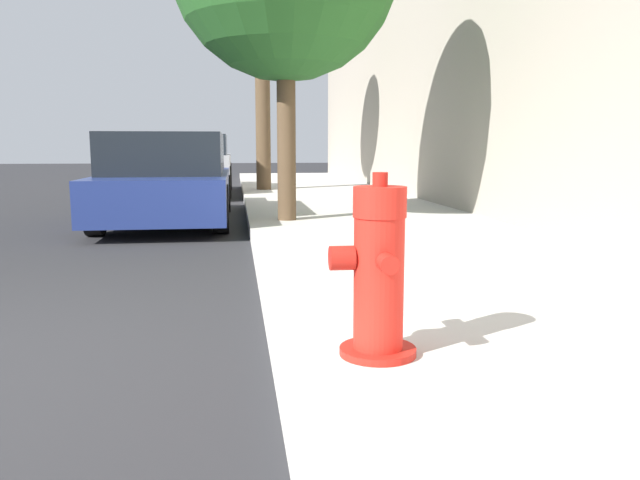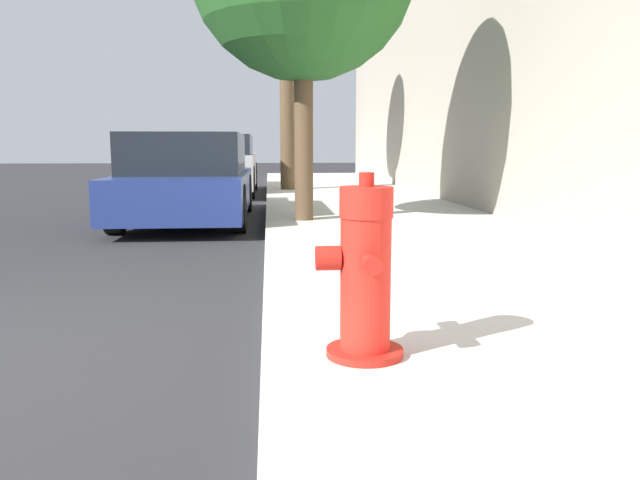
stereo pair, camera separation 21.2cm
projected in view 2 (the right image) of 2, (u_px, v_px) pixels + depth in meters
The scene contains 5 objects.
sidewalk_slab at pixel (572, 347), 3.28m from camera, with size 3.26×40.00×0.15m.
fire_hydrant at pixel (364, 275), 2.87m from camera, with size 0.41×0.42×0.86m.
parked_car_near at pixel (189, 180), 9.25m from camera, with size 1.77×4.33×1.30m.
parked_car_mid at pixel (216, 165), 14.61m from camera, with size 1.88×4.35×1.38m.
street_tree_far at pixel (287, 19), 13.72m from camera, with size 1.94×1.94×4.81m.
Camera 2 is at (1.67, -3.04, 1.12)m, focal length 35.00 mm.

